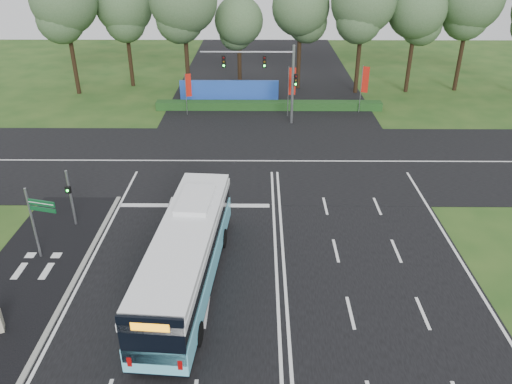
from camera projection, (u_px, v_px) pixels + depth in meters
ground at (275, 251)px, 27.26m from camera, size 120.00×120.00×0.00m
road_main at (275, 251)px, 27.25m from camera, size 20.00×120.00×0.04m
road_cross at (271, 161)px, 37.88m from camera, size 120.00×14.00×0.05m
bike_path at (25, 284)px, 24.68m from camera, size 5.00×18.00×0.06m
kerb_strip at (73, 284)px, 24.65m from camera, size 0.25×18.00×0.12m
city_bus at (187, 255)px, 23.84m from camera, size 3.49×12.47×3.54m
pedestrian_signal at (70, 196)px, 28.77m from camera, size 0.32×0.42×3.56m
street_sign at (37, 216)px, 25.47m from camera, size 1.58×0.49×4.15m
banner_flag_left at (188, 88)px, 46.37m from camera, size 0.55×0.28×3.99m
banner_flag_mid at (291, 84)px, 45.71m from camera, size 0.70×0.08×4.71m
banner_flag_right at (364, 82)px, 46.70m from camera, size 0.62×0.32×4.55m
traffic_light_gantry at (272, 72)px, 43.26m from camera, size 8.41×0.28×7.00m
hedge at (269, 106)px, 48.79m from camera, size 22.00×1.20×0.80m
blue_hoarding at (229, 91)px, 50.70m from camera, size 10.00×0.30×2.20m
eucalyptus_row at (299, 5)px, 50.29m from camera, size 53.87×10.16×12.95m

